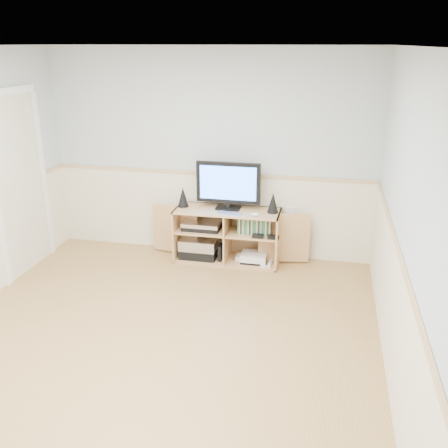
{
  "coord_description": "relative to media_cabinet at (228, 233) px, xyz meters",
  "views": [
    {
      "loc": [
        1.41,
        -3.52,
        2.53
      ],
      "look_at": [
        0.4,
        1.2,
        0.76
      ],
      "focal_mm": 40.0,
      "sensor_mm": 36.0,
      "label": 1
    }
  ],
  "objects": [
    {
      "name": "game_consoles",
      "position": [
        0.32,
        -0.07,
        -0.26
      ],
      "size": [
        0.45,
        0.3,
        0.11
      ],
      "color": "white",
      "rests_on": "media_cabinet"
    },
    {
      "name": "game_cases",
      "position": [
        0.33,
        -0.08,
        0.15
      ],
      "size": [
        0.39,
        0.14,
        0.19
      ],
      "primitive_type": "cube",
      "color": "#3F8C3F",
      "rests_on": "media_cabinet"
    },
    {
      "name": "room",
      "position": [
        -0.33,
        -1.92,
        0.88
      ],
      "size": [
        4.04,
        4.54,
        2.54
      ],
      "color": "tan",
      "rests_on": "ground"
    },
    {
      "name": "speaker_right",
      "position": [
        0.54,
        -0.04,
        0.44
      ],
      "size": [
        0.13,
        0.13,
        0.24
      ],
      "primitive_type": "cone",
      "color": "black",
      "rests_on": "media_cabinet"
    },
    {
      "name": "media_cabinet",
      "position": [
        0.0,
        0.0,
        0.0
      ],
      "size": [
        1.96,
        0.47,
        0.65
      ],
      "color": "tan",
      "rests_on": "floor"
    },
    {
      "name": "wall_outlet",
      "position": [
        0.73,
        0.19,
        0.27
      ],
      "size": [
        0.12,
        0.03,
        0.12
      ],
      "primitive_type": "cube",
      "color": "white",
      "rests_on": "wall_back"
    },
    {
      "name": "av_components",
      "position": [
        -0.34,
        -0.06,
        -0.11
      ],
      "size": [
        0.52,
        0.33,
        0.47
      ],
      "color": "black",
      "rests_on": "media_cabinet"
    },
    {
      "name": "mouse",
      "position": [
        0.35,
        -0.2,
        0.34
      ],
      "size": [
        0.1,
        0.07,
        0.04
      ],
      "primitive_type": "ellipsoid",
      "rotation": [
        0.0,
        0.0,
        0.04
      ],
      "color": "white",
      "rests_on": "media_cabinet"
    },
    {
      "name": "monitor",
      "position": [
        0.0,
        -0.01,
        0.63
      ],
      "size": [
        0.76,
        0.18,
        0.57
      ],
      "color": "black",
      "rests_on": "media_cabinet"
    },
    {
      "name": "speaker_left",
      "position": [
        -0.55,
        -0.04,
        0.44
      ],
      "size": [
        0.13,
        0.13,
        0.24
      ],
      "primitive_type": "cone",
      "color": "black",
      "rests_on": "media_cabinet"
    },
    {
      "name": "keyboard",
      "position": [
        0.05,
        -0.2,
        0.32
      ],
      "size": [
        0.31,
        0.17,
        0.01
      ],
      "primitive_type": "cube",
      "rotation": [
        0.0,
        0.0,
        -0.2
      ],
      "color": "silver",
      "rests_on": "media_cabinet"
    }
  ]
}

